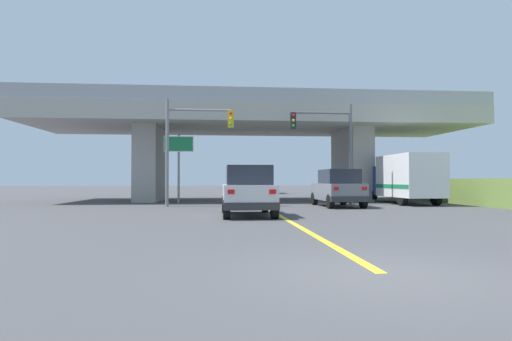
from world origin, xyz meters
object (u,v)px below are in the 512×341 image
at_px(semi_truck_distant, 259,179).
at_px(suv_crossing, 338,188).
at_px(box_truck, 404,178).
at_px(traffic_signal_farside, 190,137).
at_px(suv_lead, 248,191).
at_px(highway_sign, 179,151).
at_px(traffic_signal_nearside, 331,139).

bearing_deg(semi_truck_distant, suv_crossing, -85.40).
distance_m(box_truck, traffic_signal_farside, 13.24).
relative_size(suv_lead, highway_sign, 1.02).
distance_m(traffic_signal_farside, highway_sign, 3.36).
xyz_separation_m(suv_lead, box_truck, (10.19, 8.07, 0.55)).
xyz_separation_m(traffic_signal_nearside, traffic_signal_farside, (-8.12, -0.74, -0.02)).
bearing_deg(highway_sign, traffic_signal_farside, -74.60).
height_order(traffic_signal_nearside, traffic_signal_farside, traffic_signal_nearside).
xyz_separation_m(suv_crossing, traffic_signal_nearside, (0.07, 1.69, 2.84)).
distance_m(box_truck, semi_truck_distant, 22.99).
relative_size(suv_lead, traffic_signal_farside, 0.75).
bearing_deg(suv_lead, highway_sign, 110.57).
height_order(highway_sign, semi_truck_distant, highway_sign).
distance_m(box_truck, traffic_signal_nearside, 5.40).
bearing_deg(suv_crossing, traffic_signal_farside, 172.59).
distance_m(suv_lead, traffic_signal_nearside, 9.44).
distance_m(box_truck, highway_sign, 14.02).
distance_m(suv_lead, semi_truck_distant, 30.20).
relative_size(suv_crossing, traffic_signal_farside, 0.78).
relative_size(suv_lead, traffic_signal_nearside, 0.75).
relative_size(suv_crossing, semi_truck_distant, 0.70).
bearing_deg(suv_crossing, suv_lead, -134.44).
relative_size(suv_crossing, highway_sign, 1.06).
bearing_deg(suv_lead, semi_truck_distant, 83.66).
xyz_separation_m(suv_crossing, semi_truck_distant, (-1.97, 24.47, 0.57)).
xyz_separation_m(box_truck, semi_truck_distant, (-6.86, 21.95, 0.02)).
bearing_deg(box_truck, suv_lead, -141.64).
xyz_separation_m(suv_crossing, traffic_signal_farside, (-8.06, 0.95, 2.82)).
distance_m(traffic_signal_farside, semi_truck_distant, 24.40).
xyz_separation_m(suv_lead, highway_sign, (-3.63, 9.67, 2.22)).
bearing_deg(traffic_signal_nearside, highway_sign, 164.81).
xyz_separation_m(suv_lead, traffic_signal_farside, (-2.75, 6.49, 2.82)).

